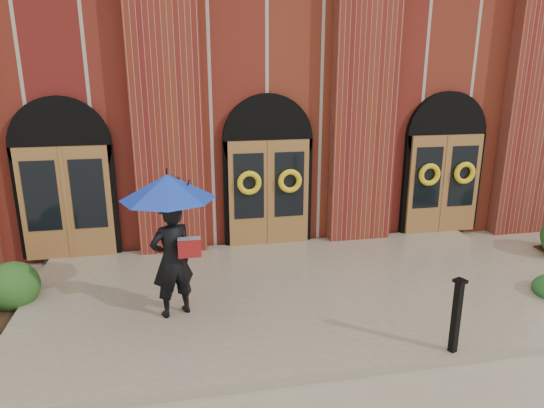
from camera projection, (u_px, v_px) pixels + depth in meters
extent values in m
plane|color=tan|center=(296.00, 300.00, 9.24)|extent=(90.00, 90.00, 0.00)
cube|color=gray|center=(294.00, 293.00, 9.36)|extent=(10.00, 5.30, 0.15)
cube|color=maroon|center=(235.00, 89.00, 16.65)|extent=(16.00, 12.00, 7.00)
cube|color=black|center=(171.00, 190.00, 10.69)|extent=(0.40, 0.05, 0.55)
cube|color=maroon|center=(166.00, 104.00, 10.41)|extent=(1.50, 0.45, 7.00)
cube|color=maroon|center=(364.00, 101.00, 11.25)|extent=(1.50, 0.45, 7.00)
cube|color=maroon|center=(534.00, 98.00, 12.08)|extent=(1.50, 0.45, 7.00)
cube|color=#925A2F|center=(67.00, 203.00, 10.57)|extent=(1.90, 0.10, 2.50)
cylinder|color=black|center=(61.00, 145.00, 10.35)|extent=(2.10, 0.22, 2.10)
cube|color=#925A2F|center=(269.00, 193.00, 11.40)|extent=(1.90, 0.10, 2.50)
cylinder|color=black|center=(268.00, 139.00, 11.19)|extent=(2.10, 0.22, 2.10)
cube|color=#925A2F|center=(444.00, 184.00, 12.24)|extent=(1.90, 0.10, 2.50)
cylinder|color=black|center=(446.00, 134.00, 12.02)|extent=(2.10, 0.22, 2.10)
torus|color=yellow|center=(249.00, 183.00, 11.12)|extent=(0.57, 0.13, 0.57)
torus|color=yellow|center=(290.00, 181.00, 11.30)|extent=(0.57, 0.13, 0.57)
torus|color=yellow|center=(430.00, 175.00, 11.95)|extent=(0.57, 0.13, 0.57)
torus|color=yellow|center=(465.00, 173.00, 12.13)|extent=(0.57, 0.13, 0.57)
imported|color=black|center=(172.00, 260.00, 8.15)|extent=(0.86, 0.73, 2.02)
cone|color=#1536A9|center=(168.00, 187.00, 7.79)|extent=(2.04, 2.04, 0.40)
cylinder|color=black|center=(173.00, 219.00, 7.91)|extent=(0.02, 0.02, 0.67)
cube|color=#97999B|center=(189.00, 247.00, 7.98)|extent=(0.42, 0.32, 0.30)
cube|color=maroon|center=(190.00, 249.00, 7.87)|extent=(0.36, 0.17, 0.30)
cube|color=black|center=(456.00, 318.00, 7.17)|extent=(0.13, 0.13, 1.13)
cube|color=black|center=(460.00, 281.00, 7.01)|extent=(0.20, 0.20, 0.05)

